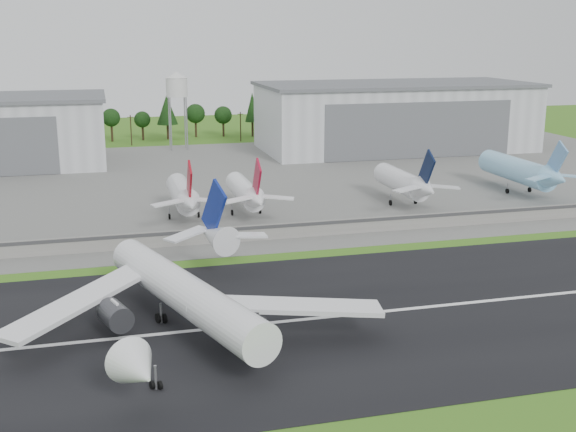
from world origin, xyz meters
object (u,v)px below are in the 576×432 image
object	(u,v)px
main_airliner	(184,302)
parked_jet_skyblue	(523,171)
parked_jet_red_a	(184,195)
parked_jet_navy	(406,183)
parked_jet_red_b	(247,193)

from	to	relation	value
main_airliner	parked_jet_skyblue	bearing A→B (deg)	-163.33
parked_jet_red_a	parked_jet_navy	size ratio (longest dim) A/B	1.00
main_airliner	parked_jet_red_a	distance (m)	67.42
parked_jet_red_a	parked_jet_skyblue	distance (m)	93.61
main_airliner	parked_jet_red_a	size ratio (longest dim) A/B	1.84
parked_jet_navy	parked_jet_skyblue	xyz separation A→B (m)	(36.81, 5.06, 0.39)
main_airliner	parked_jet_red_b	bearing A→B (deg)	-127.71
parked_jet_red_a	parked_jet_red_b	distance (m)	15.19
main_airliner	parked_jet_skyblue	size ratio (longest dim) A/B	1.55
parked_jet_red_b	parked_jet_navy	bearing A→B (deg)	0.06
main_airliner	parked_jet_skyblue	xyz separation A→B (m)	(101.27, 72.03, 1.66)
parked_jet_skyblue	parked_jet_red_b	bearing A→B (deg)	-176.27
parked_jet_navy	parked_jet_red_a	bearing A→B (deg)	-179.99
parked_jet_red_a	parked_jet_red_b	world-z (taller)	parked_jet_red_a
main_airliner	parked_jet_red_b	xyz separation A→B (m)	(22.98, 66.93, 1.02)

